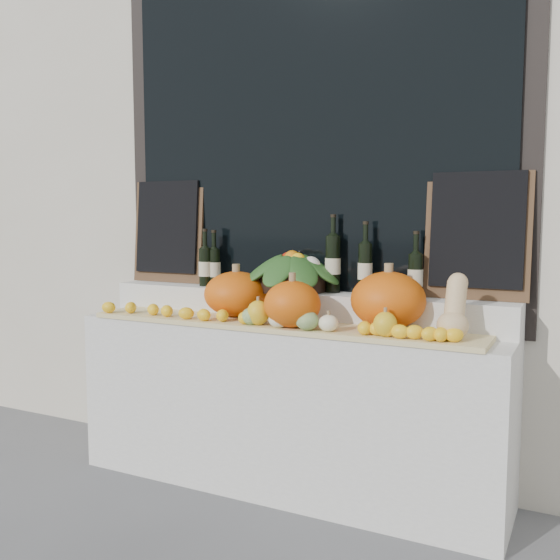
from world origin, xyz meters
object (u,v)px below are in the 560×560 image
object	(u,v)px
pumpkin_left	(236,294)
produce_bowl	(292,271)
pumpkin_right	(388,300)
wine_bottle_tall	(333,263)
butternut_squash	(454,311)

from	to	relation	value
pumpkin_left	produce_bowl	xyz separation A→B (m)	(0.26, 0.16, 0.12)
pumpkin_right	produce_bowl	size ratio (longest dim) A/B	0.62
wine_bottle_tall	pumpkin_left	bearing A→B (deg)	-156.27
butternut_squash	wine_bottle_tall	world-z (taller)	wine_bottle_tall
butternut_squash	produce_bowl	world-z (taller)	produce_bowl
produce_bowl	wine_bottle_tall	size ratio (longest dim) A/B	1.40
butternut_squash	produce_bowl	bearing A→B (deg)	164.31
pumpkin_right	produce_bowl	bearing A→B (deg)	165.49
wine_bottle_tall	pumpkin_right	bearing A→B (deg)	-28.23
pumpkin_right	wine_bottle_tall	distance (m)	0.44
wine_bottle_tall	produce_bowl	bearing A→B (deg)	-168.35
produce_bowl	wine_bottle_tall	bearing A→B (deg)	11.65
pumpkin_left	wine_bottle_tall	bearing A→B (deg)	23.73
pumpkin_left	pumpkin_right	world-z (taller)	pumpkin_right
produce_bowl	wine_bottle_tall	distance (m)	0.23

